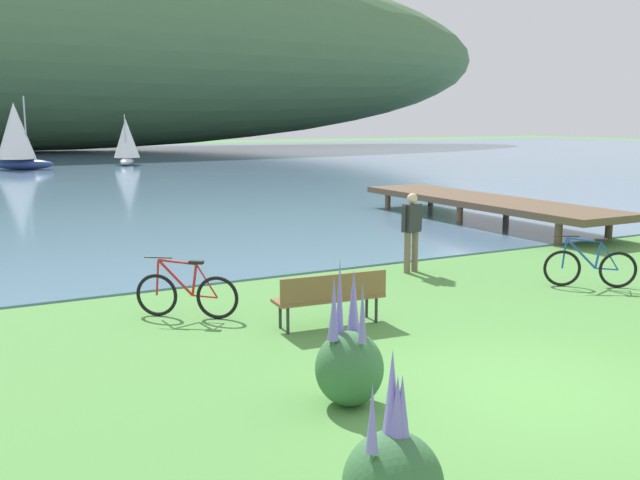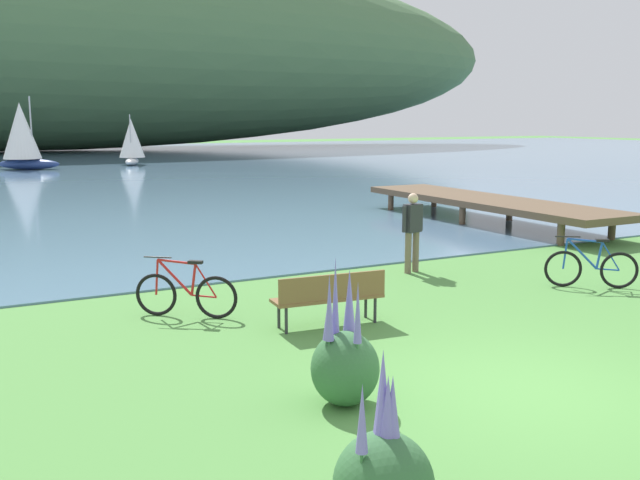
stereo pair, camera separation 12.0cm
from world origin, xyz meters
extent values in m
plane|color=#518E42|center=(0.00, 0.00, 0.00)|extent=(200.00, 200.00, 0.00)
cube|color=#5B7F9E|center=(0.00, 47.10, 0.02)|extent=(180.00, 80.00, 0.04)
ellipsoid|color=#4C7047|center=(0.95, 72.64, 11.00)|extent=(115.70, 28.00, 21.93)
cube|color=brown|center=(-0.81, 3.55, 0.45)|extent=(1.83, 0.63, 0.05)
cube|color=brown|center=(-0.83, 3.34, 0.68)|extent=(1.80, 0.19, 0.40)
cylinder|color=#2D2D33|center=(-1.56, 3.78, 0.23)|extent=(0.05, 0.05, 0.45)
cylinder|color=#2D2D33|center=(-0.04, 3.65, 0.23)|extent=(0.05, 0.05, 0.45)
cylinder|color=#2D2D33|center=(-1.59, 3.45, 0.23)|extent=(0.05, 0.05, 0.45)
cylinder|color=#2D2D33|center=(-0.06, 3.32, 0.23)|extent=(0.05, 0.05, 0.45)
torus|color=black|center=(-3.07, 5.39, 0.36)|extent=(0.60, 0.49, 0.72)
torus|color=black|center=(-2.25, 4.74, 0.36)|extent=(0.60, 0.49, 0.72)
cylinder|color=red|center=(-2.81, 5.18, 0.67)|extent=(0.50, 0.41, 0.61)
cylinder|color=red|center=(-2.78, 5.16, 0.94)|extent=(0.54, 0.44, 0.09)
cylinder|color=red|center=(-2.55, 4.98, 0.65)|extent=(0.12, 0.11, 0.54)
cylinder|color=red|center=(-2.41, 4.88, 0.37)|extent=(0.35, 0.29, 0.05)
cylinder|color=red|center=(-2.38, 4.85, 0.64)|extent=(0.31, 0.25, 0.56)
cylinder|color=red|center=(-3.06, 5.38, 0.66)|extent=(0.09, 0.08, 0.60)
cube|color=black|center=(-2.52, 4.96, 0.94)|extent=(0.25, 0.23, 0.05)
cylinder|color=black|center=(-3.04, 5.36, 1.00)|extent=(0.39, 0.31, 0.02)
torus|color=black|center=(4.54, 3.72, 0.36)|extent=(0.62, 0.47, 0.72)
torus|color=black|center=(5.39, 3.10, 0.36)|extent=(0.62, 0.47, 0.72)
cylinder|color=#1E4CB2|center=(4.81, 3.52, 0.67)|extent=(0.52, 0.39, 0.61)
cylinder|color=#1E4CB2|center=(4.84, 3.50, 0.94)|extent=(0.56, 0.42, 0.09)
cylinder|color=#1E4CB2|center=(5.07, 3.33, 0.65)|extent=(0.13, 0.11, 0.54)
cylinder|color=#1E4CB2|center=(5.21, 3.23, 0.37)|extent=(0.36, 0.28, 0.05)
cylinder|color=#1E4CB2|center=(5.25, 3.20, 0.64)|extent=(0.31, 0.24, 0.56)
cylinder|color=#1E4CB2|center=(4.56, 3.70, 0.66)|extent=(0.09, 0.08, 0.60)
cube|color=black|center=(5.11, 3.30, 0.94)|extent=(0.25, 0.22, 0.05)
cylinder|color=black|center=(4.58, 3.69, 1.00)|extent=(0.40, 0.30, 0.02)
cylinder|color=#72604C|center=(2.57, 6.17, 0.44)|extent=(0.14, 0.14, 0.88)
cylinder|color=#72604C|center=(2.80, 6.23, 0.44)|extent=(0.14, 0.14, 0.88)
cube|color=#2D2D33|center=(2.68, 6.20, 1.18)|extent=(0.42, 0.30, 0.60)
sphere|color=beige|center=(2.68, 6.20, 1.60)|extent=(0.22, 0.22, 0.22)
cylinder|color=#2D2D33|center=(2.43, 6.14, 1.18)|extent=(0.09, 0.09, 0.56)
cylinder|color=#2D2D33|center=(2.94, 6.26, 1.18)|extent=(0.09, 0.09, 0.56)
cylinder|color=#386B3D|center=(-3.17, -1.76, 0.74)|extent=(0.02, 0.02, 0.12)
cone|color=#8470D1|center=(-3.17, -1.76, 1.03)|extent=(0.12, 0.12, 0.46)
cylinder|color=#386B3D|center=(-3.45, -1.84, 0.74)|extent=(0.02, 0.02, 0.12)
cone|color=#8470D1|center=(-3.45, -1.84, 1.07)|extent=(0.09, 0.09, 0.54)
cylinder|color=#386B3D|center=(-3.17, -1.77, 0.74)|extent=(0.02, 0.02, 0.12)
cone|color=#8470D1|center=(-3.17, -1.77, 1.07)|extent=(0.13, 0.13, 0.53)
cylinder|color=#386B3D|center=(-3.14, -1.78, 0.74)|extent=(0.02, 0.02, 0.12)
cone|color=#8470D1|center=(-3.14, -1.78, 1.07)|extent=(0.13, 0.13, 0.53)
cylinder|color=#386B3D|center=(-3.16, -1.68, 0.74)|extent=(0.02, 0.02, 0.12)
cone|color=#8470D1|center=(-3.16, -1.68, 1.16)|extent=(0.15, 0.15, 0.71)
cylinder|color=#386B3D|center=(-3.19, -1.72, 0.74)|extent=(0.02, 0.02, 0.12)
cone|color=#8470D1|center=(-3.19, -1.72, 1.11)|extent=(0.13, 0.13, 0.61)
ellipsoid|color=#386B3D|center=(-2.15, 0.66, 0.43)|extent=(0.79, 0.79, 0.87)
cylinder|color=#386B3D|center=(-2.15, 0.40, 0.75)|extent=(0.02, 0.02, 0.12)
cone|color=#7A6BC6|center=(-2.15, 0.40, 1.16)|extent=(0.09, 0.09, 0.69)
cylinder|color=#386B3D|center=(-2.38, 0.62, 0.75)|extent=(0.02, 0.02, 0.12)
cone|color=#7A6BC6|center=(-2.38, 0.62, 1.19)|extent=(0.11, 0.11, 0.76)
cylinder|color=#386B3D|center=(-2.23, 0.75, 0.75)|extent=(0.02, 0.02, 0.12)
cone|color=#7A6BC6|center=(-2.23, 0.75, 1.27)|extent=(0.10, 0.10, 0.91)
cylinder|color=#386B3D|center=(-2.37, 0.65, 0.75)|extent=(0.02, 0.02, 0.12)
cone|color=#7A6BC6|center=(-2.37, 0.65, 1.06)|extent=(0.13, 0.13, 0.50)
cylinder|color=#386B3D|center=(-2.01, 0.82, 0.75)|extent=(0.02, 0.02, 0.12)
cone|color=#7A6BC6|center=(-2.01, 0.82, 1.18)|extent=(0.15, 0.15, 0.74)
ellipsoid|color=navy|center=(-1.23, 43.43, 0.39)|extent=(4.03, 2.90, 0.70)
cylinder|color=#B2B2B2|center=(-0.95, 43.28, 2.73)|extent=(0.10, 0.10, 3.98)
cone|color=white|center=(-1.55, 43.61, 2.53)|extent=(3.21, 3.21, 3.58)
ellipsoid|color=white|center=(5.76, 44.90, 0.31)|extent=(1.84, 3.14, 0.53)
cylinder|color=#B2B2B2|center=(5.68, 44.67, 2.09)|extent=(0.08, 0.08, 3.03)
cone|color=white|center=(5.86, 45.16, 1.93)|extent=(2.31, 2.31, 2.73)
cube|color=brown|center=(9.00, 11.10, 0.70)|extent=(2.40, 10.00, 0.20)
cylinder|color=brown|center=(8.04, 7.10, 0.30)|extent=(0.20, 0.20, 0.60)
cylinder|color=brown|center=(9.96, 7.10, 0.30)|extent=(0.20, 0.20, 0.60)
cylinder|color=brown|center=(8.04, 11.10, 0.30)|extent=(0.20, 0.20, 0.60)
cylinder|color=brown|center=(9.96, 11.10, 0.30)|extent=(0.20, 0.20, 0.60)
cylinder|color=brown|center=(8.04, 15.10, 0.30)|extent=(0.20, 0.20, 0.60)
cylinder|color=brown|center=(9.96, 15.10, 0.30)|extent=(0.20, 0.20, 0.60)
camera|label=1|loc=(-6.13, -5.99, 3.25)|focal=39.72mm
camera|label=2|loc=(-6.02, -6.05, 3.25)|focal=39.72mm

